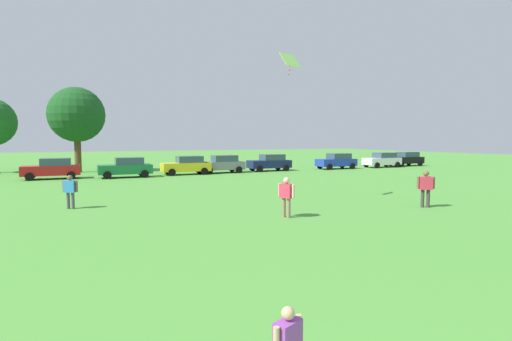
# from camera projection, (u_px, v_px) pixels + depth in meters

# --- Properties ---
(ground_plane) EXTENTS (160.00, 160.00, 0.00)m
(ground_plane) POSITION_uv_depth(u_px,v_px,m) (112.00, 183.00, 29.43)
(ground_plane) COLOR #4C9338
(adult_bystander) EXTENTS (0.51, 0.72, 1.66)m
(adult_bystander) POSITION_uv_depth(u_px,v_px,m) (286.00, 194.00, 16.35)
(adult_bystander) COLOR #8C7259
(adult_bystander) RESTS_ON ground
(bystander_near_trees) EXTENTS (0.66, 0.51, 1.56)m
(bystander_near_trees) POSITION_uv_depth(u_px,v_px,m) (70.00, 189.00, 18.39)
(bystander_near_trees) COLOR #4C4C51
(bystander_near_trees) RESTS_ON ground
(bystander_midfield) EXTENTS (0.74, 0.55, 1.74)m
(bystander_midfield) POSITION_uv_depth(u_px,v_px,m) (426.00, 186.00, 18.77)
(bystander_midfield) COLOR #3F3833
(bystander_midfield) RESTS_ON ground
(kite) EXTENTS (1.21, 0.85, 1.09)m
(kite) POSITION_uv_depth(u_px,v_px,m) (290.00, 61.00, 19.95)
(kite) COLOR #8CD859
(parked_car_red_0) EXTENTS (4.30, 2.02, 1.68)m
(parked_car_red_0) POSITION_uv_depth(u_px,v_px,m) (52.00, 168.00, 32.15)
(parked_car_red_0) COLOR red
(parked_car_red_0) RESTS_ON ground
(parked_car_green_1) EXTENTS (4.30, 2.02, 1.68)m
(parked_car_green_1) POSITION_uv_depth(u_px,v_px,m) (126.00, 167.00, 33.47)
(parked_car_green_1) COLOR #196B38
(parked_car_green_1) RESTS_ON ground
(parked_car_yellow_2) EXTENTS (4.30, 2.02, 1.68)m
(parked_car_yellow_2) POSITION_uv_depth(u_px,v_px,m) (187.00, 165.00, 36.23)
(parked_car_yellow_2) COLOR yellow
(parked_car_yellow_2) RESTS_ON ground
(parked_car_gray_3) EXTENTS (4.30, 2.02, 1.68)m
(parked_car_gray_3) POSITION_uv_depth(u_px,v_px,m) (222.00, 164.00, 38.01)
(parked_car_gray_3) COLOR slate
(parked_car_gray_3) RESTS_ON ground
(parked_car_navy_4) EXTENTS (4.30, 2.02, 1.68)m
(parked_car_navy_4) POSITION_uv_depth(u_px,v_px,m) (270.00, 162.00, 40.39)
(parked_car_navy_4) COLOR #141E4C
(parked_car_navy_4) RESTS_ON ground
(parked_car_blue_5) EXTENTS (4.30, 2.02, 1.68)m
(parked_car_blue_5) POSITION_uv_depth(u_px,v_px,m) (337.00, 161.00, 43.14)
(parked_car_blue_5) COLOR #1E38AD
(parked_car_blue_5) RESTS_ON ground
(parked_car_white_6) EXTENTS (4.30, 2.02, 1.68)m
(parked_car_white_6) POSITION_uv_depth(u_px,v_px,m) (382.00, 160.00, 45.52)
(parked_car_white_6) COLOR white
(parked_car_white_6) RESTS_ON ground
(parked_car_black_7) EXTENTS (4.30, 2.02, 1.68)m
(parked_car_black_7) POSITION_uv_depth(u_px,v_px,m) (406.00, 159.00, 47.91)
(parked_car_black_7) COLOR black
(parked_car_black_7) RESTS_ON ground
(tree_far_right) EXTENTS (5.25, 5.25, 8.18)m
(tree_far_right) POSITION_uv_depth(u_px,v_px,m) (77.00, 115.00, 38.35)
(tree_far_right) COLOR brown
(tree_far_right) RESTS_ON ground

